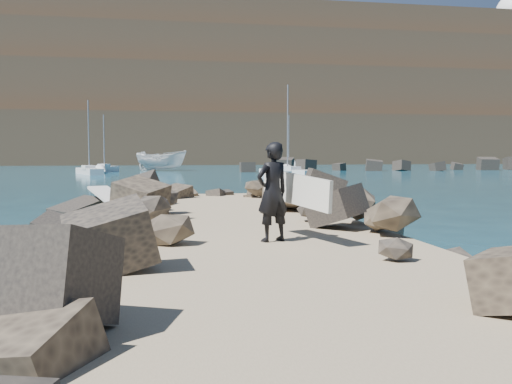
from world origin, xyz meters
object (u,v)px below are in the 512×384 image
(surfboard_resting, at_px, (112,203))
(boat_imported, at_px, (161,160))
(surfer_with_board, at_px, (276,192))
(sailboat_b, at_px, (104,169))

(surfboard_resting, bearing_deg, boat_imported, 63.26)
(surfboard_resting, distance_m, surfer_with_board, 5.36)
(surfboard_resting, bearing_deg, surfer_with_board, -75.63)
(surfer_with_board, height_order, sailboat_b, sailboat_b)
(surfer_with_board, relative_size, sailboat_b, 0.33)
(surfboard_resting, height_order, sailboat_b, sailboat_b)
(boat_imported, relative_size, sailboat_b, 0.97)
(sailboat_b, bearing_deg, surfer_with_board, -82.08)
(surfboard_resting, xyz_separation_m, boat_imported, (1.93, 58.67, 0.25))
(surfer_with_board, bearing_deg, sailboat_b, 97.92)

